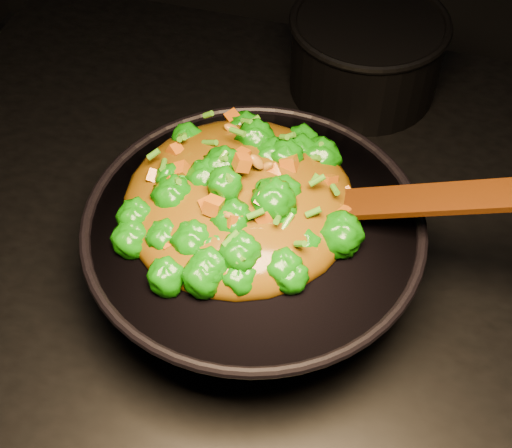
% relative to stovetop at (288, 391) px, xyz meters
% --- Properties ---
extents(stovetop, '(1.20, 0.90, 0.90)m').
position_rel_stovetop_xyz_m(stovetop, '(0.00, 0.00, 0.00)').
color(stovetop, black).
rests_on(stovetop, ground).
extents(wok, '(0.44, 0.44, 0.11)m').
position_rel_stovetop_xyz_m(wok, '(-0.04, -0.08, 0.50)').
color(wok, black).
rests_on(wok, stovetop).
extents(stir_fry, '(0.31, 0.31, 0.09)m').
position_rel_stovetop_xyz_m(stir_fry, '(-0.06, -0.06, 0.60)').
color(stir_fry, '#126D07').
rests_on(stir_fry, wok).
extents(spatula, '(0.26, 0.04, 0.11)m').
position_rel_stovetop_xyz_m(spatula, '(0.12, -0.04, 0.60)').
color(spatula, '#390E05').
rests_on(spatula, wok).
extents(back_pot, '(0.28, 0.28, 0.13)m').
position_rel_stovetop_xyz_m(back_pot, '(0.02, 0.32, 0.51)').
color(back_pot, black).
rests_on(back_pot, stovetop).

